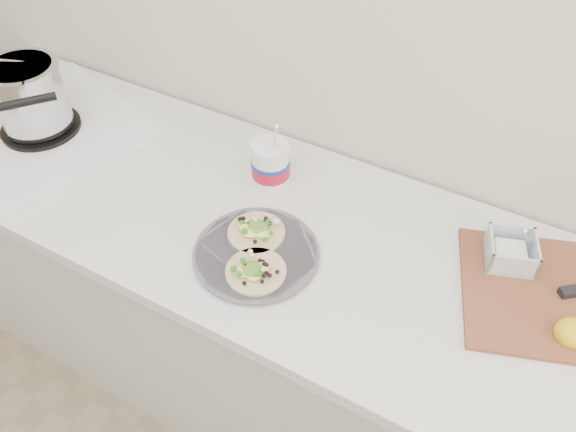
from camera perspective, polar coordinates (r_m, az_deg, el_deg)
The scene contains 5 objects.
counter at distance 1.75m, azimuth -0.82°, elevation -10.69°, with size 2.44×0.66×0.90m.
stove at distance 1.78m, azimuth -24.39°, elevation 9.98°, with size 0.68×0.65×0.27m.
taco_plate at distance 1.31m, azimuth -3.26°, elevation -3.57°, with size 0.30×0.30×0.04m.
tub at distance 1.47m, azimuth -1.73°, elevation 5.55°, with size 0.10×0.10×0.23m.
cutboard at distance 1.39m, azimuth 26.85°, elevation -6.75°, with size 0.57×0.48×0.08m.
Camera 1 is at (0.50, 0.59, 1.91)m, focal length 35.00 mm.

